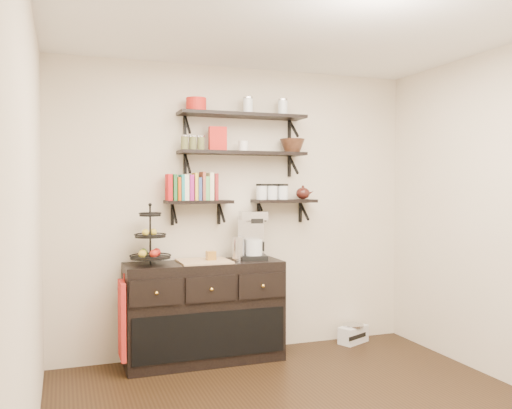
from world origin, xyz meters
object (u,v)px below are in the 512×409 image
Objects in this scene: coffee_maker at (252,236)px; radio at (353,334)px; sideboard at (204,312)px; fruit_stand at (151,244)px.

coffee_maker reaches higher than radio.
fruit_stand is at bearing 179.56° from sideboard.
fruit_stand reaches higher than coffee_maker.
sideboard is at bearing -166.16° from coffee_maker.
coffee_maker is at bearing 157.38° from radio.
fruit_stand is at bearing 157.30° from radio.
fruit_stand is 1.45× the size of radio.
fruit_stand is 0.94m from coffee_maker.
fruit_stand is 2.26m from radio.
coffee_maker is 1.49m from radio.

